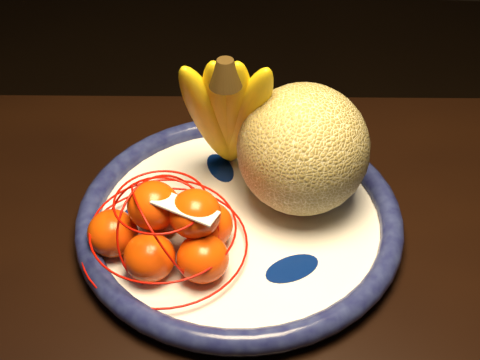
# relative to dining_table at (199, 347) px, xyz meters

# --- Properties ---
(dining_table) EXTENTS (1.45, 0.93, 0.70)m
(dining_table) POSITION_rel_dining_table_xyz_m (0.00, 0.00, 0.00)
(dining_table) COLOR black
(dining_table) RESTS_ON ground
(fruit_bowl) EXTENTS (0.40, 0.40, 0.03)m
(fruit_bowl) POSITION_rel_dining_table_xyz_m (0.04, 0.13, 0.09)
(fruit_bowl) COLOR white
(fruit_bowl) RESTS_ON dining_table
(cantaloupe) EXTENTS (0.16, 0.16, 0.16)m
(cantaloupe) POSITION_rel_dining_table_xyz_m (0.11, 0.17, 0.17)
(cantaloupe) COLOR olive
(cantaloupe) RESTS_ON fruit_bowl
(banana_bunch) EXTENTS (0.15, 0.14, 0.22)m
(banana_bunch) POSITION_rel_dining_table_xyz_m (0.02, 0.20, 0.20)
(banana_bunch) COLOR #E2B40D
(banana_bunch) RESTS_ON fruit_bowl
(mandarin_bag) EXTENTS (0.26, 0.26, 0.12)m
(mandarin_bag) POSITION_rel_dining_table_xyz_m (-0.04, 0.07, 0.13)
(mandarin_bag) COLOR #FF4500
(mandarin_bag) RESTS_ON fruit_bowl
(price_tag) EXTENTS (0.08, 0.05, 0.01)m
(price_tag) POSITION_rel_dining_table_xyz_m (-0.02, 0.06, 0.17)
(price_tag) COLOR white
(price_tag) RESTS_ON mandarin_bag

